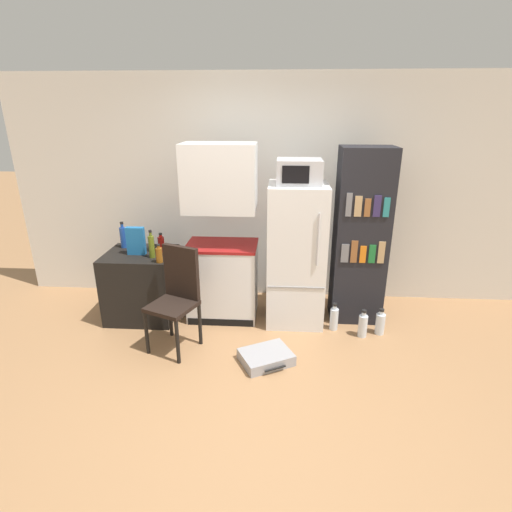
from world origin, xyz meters
name	(u,v)px	position (x,y,z in m)	size (l,w,h in m)	color
ground_plane	(250,393)	(0.00, 0.00, 0.00)	(24.00, 24.00, 0.00)	#A3754C
wall_back	(280,191)	(0.20, 2.00, 1.31)	(6.40, 0.10, 2.62)	silver
side_table	(142,285)	(-1.31, 1.27, 0.38)	(0.73, 0.65, 0.76)	black
kitchen_hutch	(222,241)	(-0.41, 1.34, 0.89)	(0.76, 0.52, 1.91)	white
refrigerator	(296,255)	(0.40, 1.31, 0.76)	(0.61, 0.61, 1.52)	white
microwave	(299,172)	(0.39, 1.31, 1.64)	(0.44, 0.38, 0.24)	#B7B7BC
bookshelf	(360,238)	(1.08, 1.40, 0.94)	(0.55, 0.40, 1.89)	black
bottle_olive_oil	(152,246)	(-1.12, 1.15, 0.88)	(0.06, 0.06, 0.30)	#566619
bottle_blue_soda	(123,237)	(-1.54, 1.45, 0.88)	(0.07, 0.07, 0.30)	#1E47A3
bottle_amber_beer	(159,255)	(-1.00, 1.01, 0.84)	(0.07, 0.07, 0.20)	brown
bottle_ketchup_red	(161,244)	(-1.08, 1.35, 0.85)	(0.07, 0.07, 0.21)	#AD1914
cereal_box	(136,241)	(-1.32, 1.24, 0.91)	(0.19, 0.07, 0.30)	#1E66A8
chair	(177,291)	(-0.75, 0.71, 0.59)	(0.52, 0.52, 1.01)	black
suitcase_large_flat	(266,357)	(0.12, 0.45, 0.05)	(0.56, 0.52, 0.10)	#99999E
water_bottle_front	(363,325)	(1.10, 0.98, 0.13)	(0.09, 0.09, 0.30)	silver
water_bottle_middle	(380,323)	(1.29, 1.04, 0.12)	(0.10, 0.10, 0.29)	silver
water_bottle_back	(334,318)	(0.82, 1.10, 0.13)	(0.09, 0.09, 0.31)	silver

